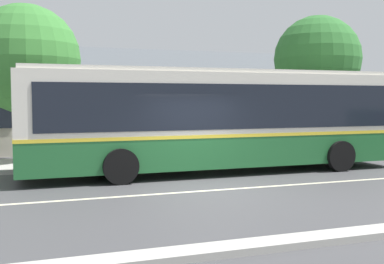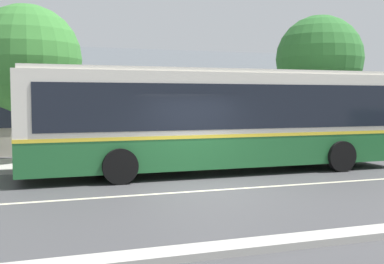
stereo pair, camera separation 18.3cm
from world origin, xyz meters
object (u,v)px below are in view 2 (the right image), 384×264
(bench_down_street, at_px, (100,150))
(street_tree_secondary, at_px, (27,60))
(bus_stop_sign, at_px, (333,117))
(transit_bus, at_px, (218,118))
(street_tree_primary, at_px, (319,59))

(bench_down_street, bearing_deg, street_tree_secondary, 151.80)
(bus_stop_sign, bearing_deg, transit_bus, -160.34)
(transit_bus, xyz_separation_m, street_tree_primary, (6.28, 3.76, 2.32))
(transit_bus, bearing_deg, bus_stop_sign, 19.66)
(transit_bus, xyz_separation_m, bench_down_street, (-3.37, 2.74, -1.19))
(street_tree_primary, xyz_separation_m, bus_stop_sign, (-0.43, -1.67, -2.44))
(street_tree_secondary, distance_m, bus_stop_sign, 11.96)
(transit_bus, xyz_separation_m, bus_stop_sign, (5.85, 2.09, -0.11))
(street_tree_primary, bearing_deg, bus_stop_sign, -104.34)
(street_tree_primary, distance_m, bus_stop_sign, 2.99)
(bench_down_street, height_order, bus_stop_sign, bus_stop_sign)
(transit_bus, distance_m, street_tree_secondary, 7.30)
(bench_down_street, height_order, street_tree_secondary, street_tree_secondary)
(bench_down_street, distance_m, bus_stop_sign, 9.31)
(bench_down_street, xyz_separation_m, street_tree_secondary, (-2.39, 1.28, 3.20))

